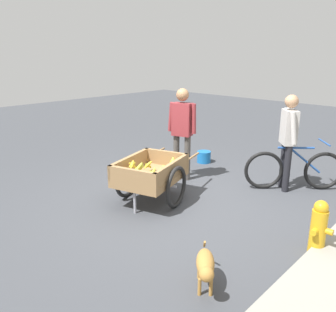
{
  "coord_description": "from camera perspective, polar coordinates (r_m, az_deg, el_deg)",
  "views": [
    {
      "loc": [
        3.75,
        3.32,
        2.25
      ],
      "look_at": [
        0.11,
        -0.14,
        0.75
      ],
      "focal_mm": 37.15,
      "sensor_mm": 36.0,
      "label": 1
    }
  ],
  "objects": [
    {
      "name": "vendor_person",
      "position": [
        6.2,
        2.34,
        4.97
      ],
      "size": [
        0.29,
        0.53,
        1.66
      ],
      "color": "#4C4742",
      "rests_on": "ground"
    },
    {
      "name": "fire_hydrant",
      "position": [
        4.38,
        23.47,
        -10.79
      ],
      "size": [
        0.25,
        0.25,
        0.67
      ],
      "color": "gold",
      "rests_on": "ground"
    },
    {
      "name": "bicycle",
      "position": [
        6.24,
        19.94,
        -2.08
      ],
      "size": [
        1.15,
        1.28,
        0.85
      ],
      "color": "black",
      "rests_on": "ground"
    },
    {
      "name": "plastic_bucket",
      "position": [
        7.41,
        5.91,
        -0.13
      ],
      "size": [
        0.29,
        0.29,
        0.24
      ],
      "primitive_type": "cylinder",
      "color": "#1966B2",
      "rests_on": "ground"
    },
    {
      "name": "cyclist_person",
      "position": [
        6.04,
        19.14,
        3.4
      ],
      "size": [
        0.41,
        0.41,
        1.61
      ],
      "color": "black",
      "rests_on": "ground"
    },
    {
      "name": "ground_plane",
      "position": [
        5.49,
        1.88,
        -7.57
      ],
      "size": [
        24.0,
        24.0,
        0.0
      ],
      "primitive_type": "plane",
      "color": "#3D3F44"
    },
    {
      "name": "fruit_cart",
      "position": [
        5.36,
        -2.77,
        -3.13
      ],
      "size": [
        1.8,
        1.2,
        0.72
      ],
      "color": "#937047",
      "rests_on": "ground"
    },
    {
      "name": "dog",
      "position": [
        3.55,
        6.16,
        -17.38
      ],
      "size": [
        0.54,
        0.46,
        0.4
      ],
      "color": "#AD7A38",
      "rests_on": "ground"
    }
  ]
}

